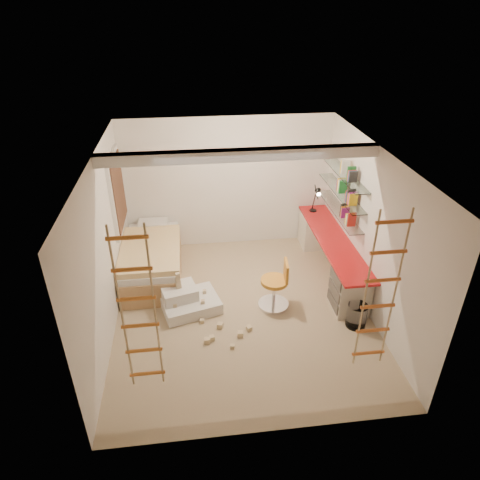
{
  "coord_description": "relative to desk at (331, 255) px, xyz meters",
  "views": [
    {
      "loc": [
        -0.71,
        -5.44,
        4.44
      ],
      "look_at": [
        0.0,
        0.3,
        1.15
      ],
      "focal_mm": 32.0,
      "sensor_mm": 36.0,
      "label": 1
    }
  ],
  "objects": [
    {
      "name": "books",
      "position": [
        0.15,
        0.27,
        1.2
      ],
      "size": [
        0.14,
        0.7,
        0.92
      ],
      "color": "red",
      "rests_on": "shelves"
    },
    {
      "name": "desk",
      "position": [
        0.0,
        0.0,
        0.0
      ],
      "size": [
        0.56,
        2.8,
        0.75
      ],
      "color": "red",
      "rests_on": "floor"
    },
    {
      "name": "window_blind",
      "position": [
        -3.65,
        0.64,
        1.15
      ],
      "size": [
        0.02,
        1.0,
        1.2
      ],
      "primitive_type": "cube",
      "color": "#4C2D1E",
      "rests_on": "window_frame"
    },
    {
      "name": "task_lamp",
      "position": [
        -0.05,
        0.96,
        0.73
      ],
      "size": [
        0.14,
        0.36,
        0.57
      ],
      "color": "black",
      "rests_on": "desk"
    },
    {
      "name": "floor",
      "position": [
        -1.72,
        -0.86,
        -0.4
      ],
      "size": [
        4.5,
        4.5,
        0.0
      ],
      "primitive_type": "plane",
      "color": "tan",
      "rests_on": "ground"
    },
    {
      "name": "shelves",
      "position": [
        0.15,
        0.27,
        1.1
      ],
      "size": [
        0.25,
        1.8,
        0.71
      ],
      "color": "white",
      "rests_on": "wall_right"
    },
    {
      "name": "toy_blocks",
      "position": [
        -2.28,
        -1.1,
        -0.21
      ],
      "size": [
        1.19,
        1.18,
        0.67
      ],
      "color": "#CCB284",
      "rests_on": "floor"
    },
    {
      "name": "bed",
      "position": [
        -3.2,
        0.36,
        -0.07
      ],
      "size": [
        1.02,
        2.0,
        0.69
      ],
      "color": "#AD7F51",
      "rests_on": "floor"
    },
    {
      "name": "window_frame",
      "position": [
        -3.69,
        0.64,
        1.15
      ],
      "size": [
        0.06,
        1.15,
        1.35
      ],
      "primitive_type": "cube",
      "color": "white",
      "rests_on": "wall_left"
    },
    {
      "name": "play_platform",
      "position": [
        -2.6,
        -0.69,
        -0.25
      ],
      "size": [
        1.04,
        0.9,
        0.4
      ],
      "color": "silver",
      "rests_on": "floor"
    },
    {
      "name": "rope_ladder_left",
      "position": [
        -3.07,
        -2.61,
        1.11
      ],
      "size": [
        0.41,
        0.04,
        2.13
      ],
      "primitive_type": null,
      "color": "#C46D21",
      "rests_on": "ceiling"
    },
    {
      "name": "swivel_chair",
      "position": [
        -1.17,
        -0.81,
        -0.09
      ],
      "size": [
        0.55,
        0.55,
        0.85
      ],
      "color": "orange",
      "rests_on": "floor"
    },
    {
      "name": "ceiling_beam",
      "position": [
        -1.72,
        -0.56,
        2.12
      ],
      "size": [
        4.0,
        0.18,
        0.16
      ],
      "primitive_type": "cube",
      "color": "white",
      "rests_on": "ceiling"
    },
    {
      "name": "waste_bin",
      "position": [
        -0.02,
        -1.44,
        -0.21
      ],
      "size": [
        0.31,
        0.31,
        0.39
      ],
      "primitive_type": "cylinder",
      "color": "white",
      "rests_on": "floor"
    },
    {
      "name": "rope_ladder_right",
      "position": [
        -0.37,
        -2.61,
        1.11
      ],
      "size": [
        0.41,
        0.04,
        2.13
      ],
      "primitive_type": null,
      "color": "#C85922",
      "rests_on": "ceiling"
    }
  ]
}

